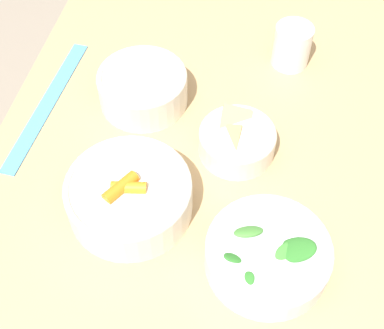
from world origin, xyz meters
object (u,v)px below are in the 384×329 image
(bowl_carrots, at_px, (129,195))
(bowl_greens, at_px, (268,254))
(cup, at_px, (292,46))
(ruler, at_px, (47,104))
(bowl_cookies, at_px, (237,140))
(bowl_beans_hotdog, at_px, (143,89))

(bowl_carrots, bearing_deg, bowl_greens, -104.36)
(cup, bearing_deg, bowl_carrots, 150.57)
(bowl_carrots, bearing_deg, ruler, 47.72)
(bowl_greens, relative_size, bowl_cookies, 1.41)
(bowl_greens, height_order, bowl_cookies, bowl_greens)
(bowl_greens, xyz_separation_m, ruler, (0.24, 0.43, -0.03))
(bowl_cookies, xyz_separation_m, ruler, (0.04, 0.35, -0.03))
(bowl_greens, distance_m, ruler, 0.49)
(ruler, bearing_deg, bowl_greens, -119.88)
(bowl_carrots, xyz_separation_m, bowl_cookies, (0.15, -0.15, -0.01))
(bowl_carrots, distance_m, cup, 0.44)
(bowl_cookies, bearing_deg, bowl_carrots, 135.05)
(bowl_cookies, bearing_deg, ruler, 83.05)
(bowl_cookies, height_order, ruler, bowl_cookies)
(ruler, xyz_separation_m, cup, (0.20, -0.42, 0.04))
(bowl_cookies, distance_m, ruler, 0.36)
(bowl_carrots, relative_size, cup, 2.36)
(bowl_cookies, distance_m, cup, 0.25)
(bowl_carrots, distance_m, bowl_cookies, 0.21)
(bowl_greens, relative_size, ruler, 0.55)
(ruler, bearing_deg, cup, -65.24)
(bowl_beans_hotdog, xyz_separation_m, bowl_cookies, (-0.08, -0.18, -0.00))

